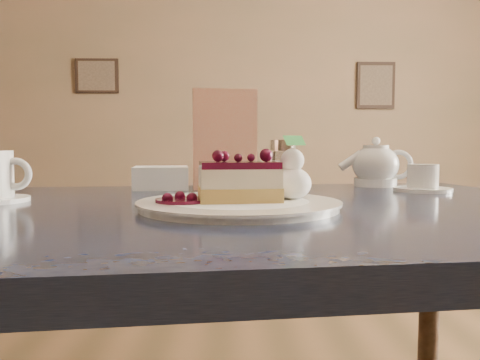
{
  "coord_description": "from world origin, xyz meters",
  "views": [
    {
      "loc": [
        0.04,
        -0.62,
        0.86
      ],
      "look_at": [
        0.06,
        0.03,
        0.82
      ],
      "focal_mm": 35.0,
      "sensor_mm": 36.0,
      "label": 1
    }
  ],
  "objects_px": {
    "main_table": "(235,253)",
    "tea_set": "(384,169)",
    "dessert_plate": "(239,205)",
    "cheesecake_slice": "(239,182)"
  },
  "relations": [
    {
      "from": "main_table",
      "to": "tea_set",
      "type": "height_order",
      "value": "tea_set"
    },
    {
      "from": "dessert_plate",
      "to": "main_table",
      "type": "bearing_deg",
      "value": 96.25
    },
    {
      "from": "cheesecake_slice",
      "to": "tea_set",
      "type": "xyz_separation_m",
      "value": [
        0.36,
        0.39,
        0.0
      ]
    },
    {
      "from": "dessert_plate",
      "to": "cheesecake_slice",
      "type": "relative_size",
      "value": 2.33
    },
    {
      "from": "main_table",
      "to": "dessert_plate",
      "type": "bearing_deg",
      "value": -90.0
    },
    {
      "from": "main_table",
      "to": "cheesecake_slice",
      "type": "distance_m",
      "value": 0.13
    },
    {
      "from": "main_table",
      "to": "cheesecake_slice",
      "type": "relative_size",
      "value": 9.96
    },
    {
      "from": "dessert_plate",
      "to": "tea_set",
      "type": "bearing_deg",
      "value": 47.55
    },
    {
      "from": "main_table",
      "to": "tea_set",
      "type": "bearing_deg",
      "value": 36.87
    },
    {
      "from": "dessert_plate",
      "to": "tea_set",
      "type": "height_order",
      "value": "tea_set"
    }
  ]
}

